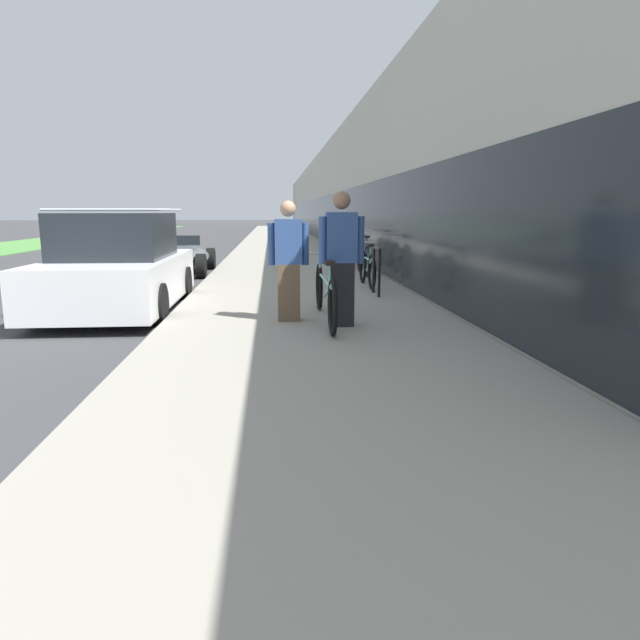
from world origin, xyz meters
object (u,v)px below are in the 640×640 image
cruiser_bike_nearest (367,268)px  cruiser_bike_farthest (350,251)px  vintage_roadster_curbside (175,258)px  tandem_bicycle (325,294)px  person_bystander (288,261)px  bike_rack_hoop (376,266)px  cruiser_bike_middle (364,258)px  person_rider (341,260)px  parked_sedan_curbside (119,268)px

cruiser_bike_nearest → cruiser_bike_farthest: bearing=86.9°
cruiser_bike_nearest → vintage_roadster_curbside: (-4.38, 3.91, -0.08)m
tandem_bicycle → person_bystander: bearing=170.6°
bike_rack_hoop → cruiser_bike_middle: (0.30, 3.29, -0.12)m
tandem_bicycle → person_bystander: (-0.49, 0.08, 0.43)m
tandem_bicycle → bike_rack_hoop: (1.13, 2.40, 0.14)m
person_rider → vintage_roadster_curbside: size_ratio=0.44×
cruiser_bike_middle → bike_rack_hoop: bearing=-95.3°
vintage_roadster_curbside → cruiser_bike_farthest: bearing=4.1°
person_rider → cruiser_bike_middle: 6.16m
cruiser_bike_nearest → tandem_bicycle: bearing=-108.0°
person_rider → vintage_roadster_curbside: 8.56m
person_bystander → cruiser_bike_nearest: person_bystander is taller
person_bystander → bike_rack_hoop: 2.84m
person_rider → person_bystander: person_rider is taller
tandem_bicycle → cruiser_bike_middle: (1.44, 5.68, 0.02)m
tandem_bicycle → cruiser_bike_middle: cruiser_bike_middle is taller
tandem_bicycle → parked_sedan_curbside: bearing=150.2°
person_rider → cruiser_bike_farthest: size_ratio=0.92×
person_rider → tandem_bicycle: bearing=117.9°
cruiser_bike_middle → cruiser_bike_farthest: (-0.04, 2.15, 0.02)m
cruiser_bike_farthest → bike_rack_hoop: bearing=-92.8°
cruiser_bike_middle → cruiser_bike_farthest: cruiser_bike_farthest is taller
cruiser_bike_nearest → vintage_roadster_curbside: cruiser_bike_nearest is taller
cruiser_bike_farthest → vintage_roadster_curbside: 4.62m
person_rider → parked_sedan_curbside: bearing=147.3°
cruiser_bike_middle → tandem_bicycle: bearing=-104.2°
cruiser_bike_nearest → vintage_roadster_curbside: 5.87m
cruiser_bike_farthest → parked_sedan_curbside: size_ratio=0.45×
cruiser_bike_middle → person_rider: bearing=-101.8°
tandem_bicycle → vintage_roadster_curbside: size_ratio=0.67×
cruiser_bike_nearest → vintage_roadster_curbside: size_ratio=0.46×
cruiser_bike_farthest → parked_sedan_curbside: bearing=-127.1°
person_bystander → cruiser_bike_middle: size_ratio=0.86×
bike_rack_hoop → tandem_bicycle: bearing=-115.3°
bike_rack_hoop → cruiser_bike_nearest: cruiser_bike_nearest is taller
tandem_bicycle → vintage_roadster_curbside: tandem_bicycle is taller
person_bystander → vintage_roadster_curbside: bearing=110.1°
bike_rack_hoop → cruiser_bike_nearest: bearing=88.3°
cruiser_bike_nearest → bike_rack_hoop: bearing=-91.7°
vintage_roadster_curbside → bike_rack_hoop: bearing=-49.6°
bike_rack_hoop → cruiser_bike_nearest: size_ratio=0.47×
cruiser_bike_farthest → parked_sedan_curbside: (-4.56, -6.03, 0.16)m
person_bystander → bike_rack_hoop: person_bystander is taller
person_rider → parked_sedan_curbside: size_ratio=0.41×
bike_rack_hoop → cruiser_bike_middle: cruiser_bike_middle is taller
bike_rack_hoop → cruiser_bike_farthest: (0.27, 5.44, -0.10)m
parked_sedan_curbside → vintage_roadster_curbside: bearing=90.6°
cruiser_bike_nearest → cruiser_bike_middle: size_ratio=0.96×
tandem_bicycle → cruiser_bike_nearest: 3.78m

